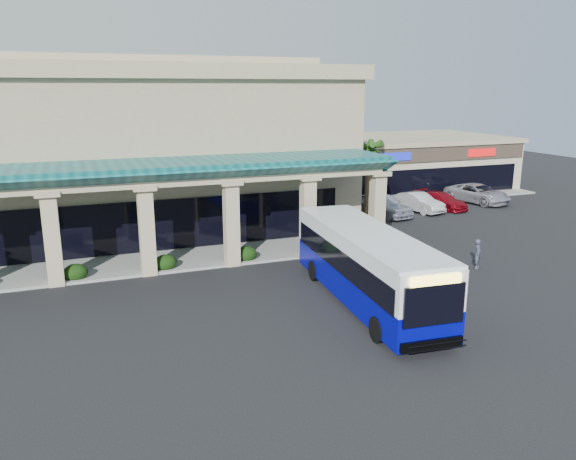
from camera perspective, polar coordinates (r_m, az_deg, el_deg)
name	(u,v)px	position (r m, az deg, el deg)	size (l,w,h in m)	color
ground	(321,289)	(27.51, 3.34, -5.97)	(110.00, 110.00, 0.00)	black
main_building	(115,146)	(39.76, -17.17, 8.11)	(30.80, 14.80, 11.35)	tan
arcade	(133,216)	(31.12, -15.50, 1.39)	(30.00, 6.20, 5.70)	#0E5054
strip_mall	(388,162)	(55.95, 10.14, 6.80)	(22.50, 12.50, 4.90)	beige
palm_0	(367,179)	(39.97, 8.06, 5.19)	(2.40, 2.40, 6.60)	#1A3B0F
palm_1	(359,177)	(43.10, 7.27, 5.33)	(2.40, 2.40, 5.80)	#1A3B0F
broadleaf_tree	(309,176)	(46.77, 2.18, 5.52)	(2.60, 2.60, 4.81)	black
transit_bus	(366,267)	(25.48, 7.97, -3.77)	(2.80, 12.01, 3.36)	#03059C
pedestrian	(478,254)	(31.99, 18.72, -2.30)	(0.58, 0.38, 1.60)	#3D4156
car_silver	(384,205)	(43.34, 9.72, 2.57)	(2.06, 5.12, 1.74)	#A9ABBC
car_white	(418,202)	(45.40, 13.08, 2.77)	(1.58, 4.53, 1.49)	silver
car_red	(441,201)	(46.96, 15.27, 2.90)	(1.86, 4.58, 1.33)	maroon
car_gray	(478,193)	(50.34, 18.70, 3.54)	(2.62, 5.69, 1.58)	#9E9CA8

